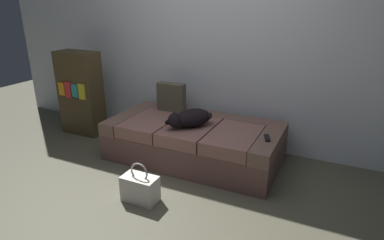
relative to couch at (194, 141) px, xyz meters
name	(u,v)px	position (x,y,z in m)	size (l,w,h in m)	color
ground_plane	(142,209)	(0.00, -1.07, -0.22)	(10.00, 10.00, 0.00)	#52503F
back_wall	(217,28)	(0.00, 0.62, 1.18)	(6.40, 0.10, 2.80)	silver
couch	(194,141)	(0.00, 0.00, 0.00)	(1.89, 0.95, 0.44)	brown
dog_dark	(190,118)	(0.01, -0.13, 0.32)	(0.45, 0.50, 0.19)	black
tv_remote	(267,138)	(0.83, -0.10, 0.23)	(0.04, 0.15, 0.02)	black
throw_pillow	(171,97)	(-0.43, 0.27, 0.39)	(0.34, 0.12, 0.34)	#4F4B3B
handbag	(140,188)	(-0.08, -0.96, -0.09)	(0.32, 0.18, 0.38)	silver
bookshelf	(81,93)	(-1.70, 0.09, 0.33)	(0.56, 0.30, 1.10)	#473A22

